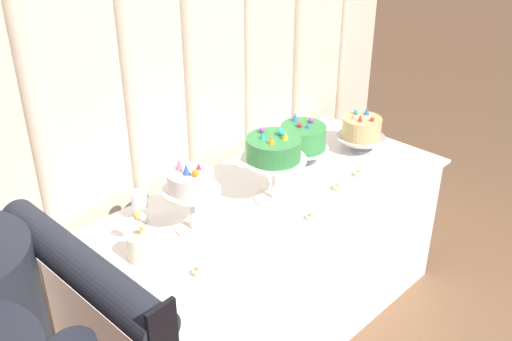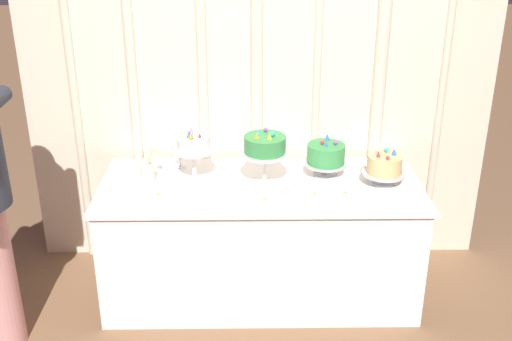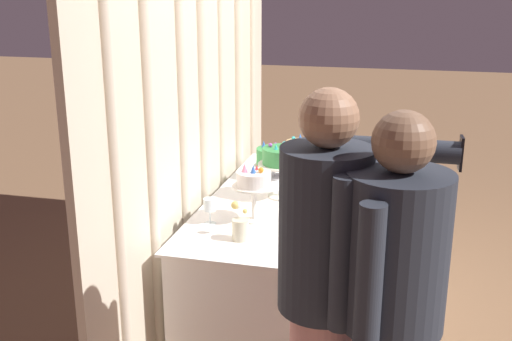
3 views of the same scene
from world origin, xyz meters
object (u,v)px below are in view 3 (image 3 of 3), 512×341
Objects in this scene: cake_display_leftmost at (254,183)px; flower_vase at (240,226)px; cake_display_midleft at (282,159)px; tealight_near_right at (315,184)px; cake_display_midright at (273,158)px; cake_table at (278,254)px; guest_girl_blue_dress at (325,290)px; wine_glass at (210,206)px; guest_man_pink_jacket at (390,324)px; tealight_far_right at (318,176)px; tealight_far_left at (290,235)px; tealight_near_left at (319,199)px; cake_display_rightmost at (300,150)px.

cake_display_leftmost reaches higher than flower_vase.
cake_display_midleft is 6.99× the size of tealight_near_right.
cake_display_midright is (0.38, 0.14, -0.11)m from cake_display_midleft.
cake_table is 1.14× the size of guest_girl_blue_dress.
tealight_near_right is 0.03× the size of guest_girl_blue_dress.
flower_vase is (-0.70, 0.07, -0.17)m from cake_display_midleft.
flower_vase is at bearing -127.36° from wine_glass.
wine_glass is 0.09× the size of guest_man_pink_jacket.
wine_glass is 3.34× the size of tealight_far_right.
cake_display_midright is 1.08m from flower_vase.
tealight_near_right is at bearing -30.39° from cake_display_midleft.
tealight_far_left is 0.97× the size of tealight_far_right.
wine_glass is (-0.51, 0.28, 0.48)m from cake_table.
wine_glass is at bearing 134.92° from tealight_near_left.
cake_display_midright is at bearing 159.49° from cake_display_rightmost.
cake_display_leftmost is 0.77m from tealight_near_right.
cake_display_midright is at bearing 23.52° from guest_man_pink_jacket.
tealight_near_right is at bearing -157.33° from cake_display_rightmost.
cake_display_midleft is (0.02, -0.01, 0.62)m from cake_table.
wine_glass reaches higher than tealight_near_left.
guest_girl_blue_dress reaches higher than cake_display_leftmost.
guest_girl_blue_dress is at bearing -162.21° from cake_display_midleft.
guest_man_pink_jacket is at bearing -116.10° from guest_girl_blue_dress.
cake_display_midleft is 0.42m from cake_display_midright.
cake_display_rightmost is 0.32m from tealight_far_right.
cake_display_midleft reaches higher than tealight_far_left.
wine_glass reaches higher than cake_table.
tealight_far_left reaches higher than tealight_far_right.
tealight_near_right is 1.16× the size of tealight_far_right.
guest_man_pink_jacket is at bearing -156.48° from cake_display_midright.
tealight_far_right is (0.08, -0.30, -0.13)m from cake_display_midright.
cake_table is 0.64m from tealight_far_right.
guest_girl_blue_dress is (-1.87, -0.62, 0.05)m from cake_display_midright.
guest_man_pink_jacket is (-0.91, -0.80, 0.08)m from flower_vase.
cake_table is at bearing 24.93° from guest_man_pink_jacket.
tealight_far_left is (-0.98, -0.31, -0.12)m from cake_display_midright.
tealight_far_right is at bearing -14.35° from cake_display_leftmost.
flower_vase is at bearing 34.84° from guest_girl_blue_dress.
tealight_far_right is 1.99m from guest_girl_blue_dress.
wine_glass is (-0.53, 0.29, -0.14)m from cake_display_midleft.
cake_display_midright is at bearing 105.53° from tealight_far_right.
tealight_near_left is at bearing -45.08° from wine_glass.
guest_girl_blue_dress is at bearing -160.81° from tealight_far_left.
cake_display_leftmost reaches higher than cake_display_rightmost.
cake_display_midleft is at bearing -31.45° from cake_table.
guest_man_pink_jacket is at bearing -138.87° from flower_vase.
cake_display_rightmost is 1.41m from flower_vase.
cake_table is at bearing 148.55° from cake_display_midleft.
cake_display_midright is 0.33m from tealight_far_right.
wine_glass is at bearing 167.50° from cake_display_rightmost.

